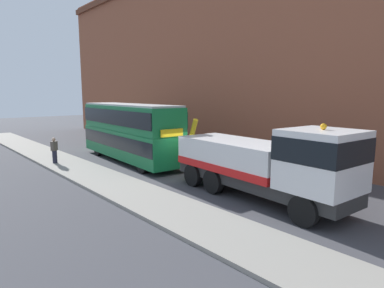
{
  "coord_description": "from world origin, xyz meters",
  "views": [
    {
      "loc": [
        14.21,
        -11.95,
        4.72
      ],
      "look_at": [
        0.67,
        -0.2,
        2.0
      ],
      "focal_mm": 30.61,
      "sensor_mm": 36.0,
      "label": 1
    }
  ],
  "objects": [
    {
      "name": "ground_plane",
      "position": [
        0.0,
        0.0,
        0.0
      ],
      "size": [
        120.0,
        120.0,
        0.0
      ],
      "primitive_type": "plane",
      "color": "#424247"
    },
    {
      "name": "recovery_tow_truck",
      "position": [
        5.62,
        -0.24,
        1.76
      ],
      "size": [
        10.22,
        3.27,
        3.67
      ],
      "rotation": [
        0.0,
        0.0,
        -0.07
      ],
      "color": "#2D2D2D",
      "rests_on": "ground_plane"
    },
    {
      "name": "near_kerb",
      "position": [
        0.0,
        -4.2,
        0.07
      ],
      "size": [
        60.0,
        2.8,
        0.15
      ],
      "primitive_type": "cube",
      "color": "gray",
      "rests_on": "ground_plane"
    },
    {
      "name": "double_decker_bus",
      "position": [
        -6.13,
        -0.2,
        2.23
      ],
      "size": [
        11.16,
        3.32,
        4.06
      ],
      "rotation": [
        0.0,
        0.0,
        -0.07
      ],
      "color": "#146B38",
      "rests_on": "ground_plane"
    },
    {
      "name": "building_facade",
      "position": [
        0.0,
        6.98,
        8.07
      ],
      "size": [
        60.0,
        1.5,
        16.0
      ],
      "color": "#935138",
      "rests_on": "ground_plane"
    },
    {
      "name": "pedestrian_onlooker",
      "position": [
        -8.14,
        -4.77,
        0.99
      ],
      "size": [
        0.42,
        0.48,
        1.71
      ],
      "rotation": [
        0.0,
        0.0,
        0.51
      ],
      "color": "#232333",
      "rests_on": "near_kerb"
    }
  ]
}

